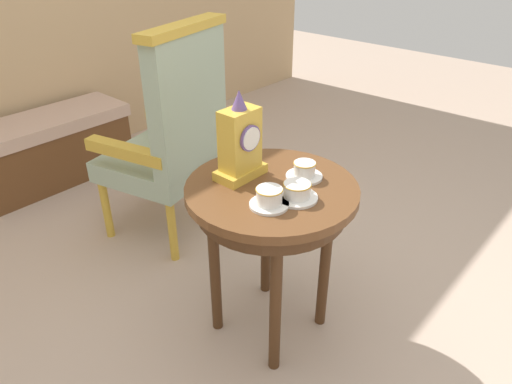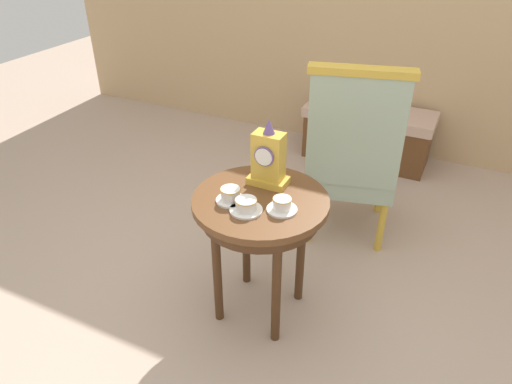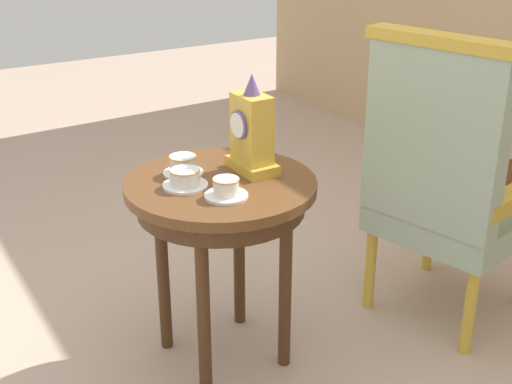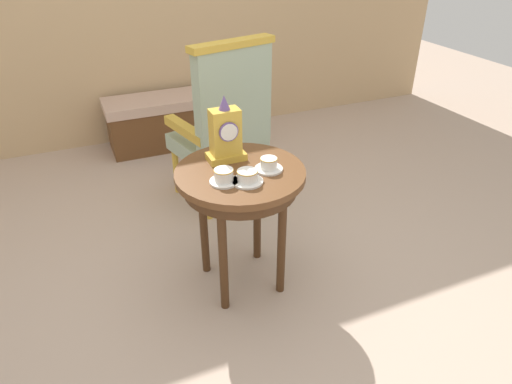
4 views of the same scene
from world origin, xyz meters
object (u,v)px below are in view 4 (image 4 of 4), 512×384
Objects in this scene: teacup_right at (247,177)px; side_table at (240,186)px; teacup_left at (224,176)px; window_bench at (167,121)px; mantel_clock at (226,135)px; teacup_center at (269,165)px; armchair at (224,123)px.

side_table is at bearing 84.30° from teacup_right.
window_bench is at bearing 85.13° from teacup_left.
mantel_clock reaches higher than side_table.
window_bench is at bearing 91.98° from teacup_center.
teacup_left is at bearing -113.27° from mantel_clock.
side_table is 0.17m from teacup_right.
mantel_clock is at bearing 66.73° from teacup_left.
teacup_left is 0.13× the size of window_bench.
teacup_center is at bearing -21.52° from side_table.
teacup_left reaches higher than teacup_center.
side_table is at bearing -81.75° from mantel_clock.
teacup_right is 1.07× the size of teacup_center.
mantel_clock reaches higher than teacup_center.
teacup_center reaches higher than side_table.
mantel_clock reaches higher than teacup_right.
mantel_clock is (-0.01, 0.26, 0.11)m from teacup_right.
mantel_clock reaches higher than window_bench.
teacup_left is at bearing -143.78° from side_table.
side_table reaches higher than window_bench.
mantel_clock is at bearing -108.35° from armchair.
teacup_right is at bearing -88.43° from mantel_clock.
teacup_right is at bearing -95.70° from side_table.
window_bench is (-0.07, 1.98, -0.50)m from teacup_center.
window_bench is (0.07, 2.06, -0.50)m from teacup_right.
teacup_center is 0.41× the size of mantel_clock.
teacup_center is at bearing -51.20° from mantel_clock.
teacup_right is at bearing -152.77° from teacup_center.
window_bench is at bearing 97.74° from armchair.
teacup_center is at bearing 7.40° from teacup_left.
teacup_left is 0.26m from mantel_clock.
teacup_right reaches higher than side_table.
teacup_left is (-0.11, -0.08, 0.12)m from side_table.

